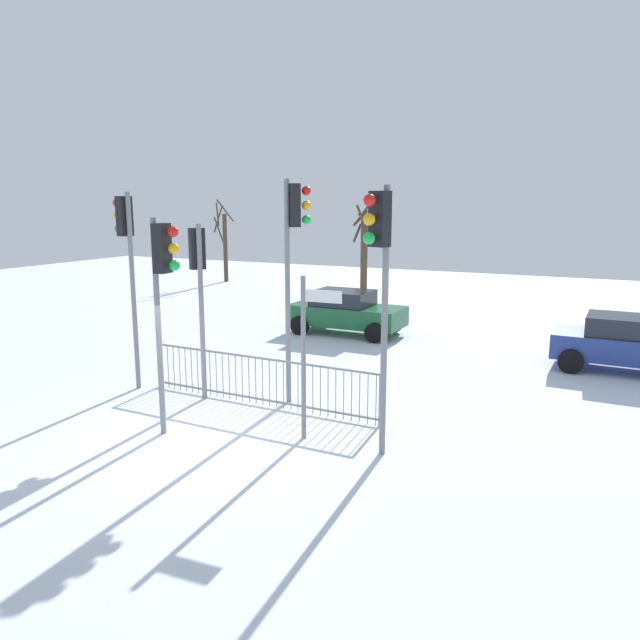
{
  "coord_description": "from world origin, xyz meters",
  "views": [
    {
      "loc": [
        6.77,
        -8.69,
        4.36
      ],
      "look_at": [
        0.92,
        3.36,
        1.77
      ],
      "focal_mm": 34.08,
      "sensor_mm": 36.0,
      "label": 1
    }
  ],
  "objects": [
    {
      "name": "pedestrian_guard_railing",
      "position": [
        -0.0,
        2.22,
        0.55
      ],
      "size": [
        5.75,
        0.22,
        1.07
      ],
      "rotation": [
        0.0,
        0.0,
        -0.03
      ],
      "color": "slate",
      "rests_on": "ground"
    },
    {
      "name": "traffic_light_rear_right",
      "position": [
        -3.38,
        2.01,
        3.37
      ],
      "size": [
        0.56,
        0.36,
        4.61
      ],
      "rotation": [
        0.0,
        0.0,
        1.36
      ],
      "color": "slate",
      "rests_on": "ground"
    },
    {
      "name": "traffic_light_foreground_left",
      "position": [
        0.6,
        2.74,
        3.55
      ],
      "size": [
        0.49,
        0.44,
        4.86
      ],
      "rotation": [
        0.0,
        0.0,
        5.35
      ],
      "color": "slate",
      "rests_on": "ground"
    },
    {
      "name": "traffic_light_mid_left",
      "position": [
        -1.44,
        2.1,
        2.88
      ],
      "size": [
        0.49,
        0.44,
        3.92
      ],
      "rotation": [
        0.0,
        0.0,
        0.94
      ],
      "color": "slate",
      "rests_on": "ground"
    },
    {
      "name": "traffic_light_mid_right",
      "position": [
        -0.62,
        -0.04,
        3.01
      ],
      "size": [
        0.57,
        0.34,
        4.1
      ],
      "rotation": [
        0.0,
        0.0,
        4.81
      ],
      "color": "slate",
      "rests_on": "ground"
    },
    {
      "name": "car_green_mid",
      "position": [
        -1.22,
        9.79,
        0.77
      ],
      "size": [
        3.82,
        1.97,
        1.47
      ],
      "rotation": [
        0.0,
        0.0,
        -0.01
      ],
      "color": "#195933",
      "rests_on": "ground"
    },
    {
      "name": "ground_plane",
      "position": [
        0.0,
        0.0,
        0.0
      ],
      "size": [
        60.0,
        60.0,
        0.0
      ],
      "primitive_type": "plane",
      "color": "silver"
    },
    {
      "name": "car_blue_far",
      "position": [
        7.32,
        8.68,
        0.77
      ],
      "size": [
        3.85,
        2.01,
        1.47
      ],
      "rotation": [
        0.0,
        0.0,
        -0.03
      ],
      "color": "navy",
      "rests_on": "ground"
    },
    {
      "name": "bare_tree_right",
      "position": [
        -4.54,
        19.67,
        2.18
      ],
      "size": [
        1.58,
        1.59,
        4.87
      ],
      "color": "#473828",
      "rests_on": "ground"
    },
    {
      "name": "direction_sign_post",
      "position": [
        1.84,
        0.91,
        1.72
      ],
      "size": [
        0.79,
        0.1,
        3.07
      ],
      "rotation": [
        0.0,
        0.0,
        0.05
      ],
      "color": "slate",
      "rests_on": "ground"
    },
    {
      "name": "traffic_light_foreground_right",
      "position": [
        3.3,
        0.73,
        3.4
      ],
      "size": [
        0.38,
        0.54,
        4.65
      ],
      "rotation": [
        0.0,
        0.0,
        2.76
      ],
      "color": "slate",
      "rests_on": "ground"
    },
    {
      "name": "bare_tree_left",
      "position": [
        -12.86,
        19.57,
        2.15
      ],
      "size": [
        1.25,
        1.12,
        4.56
      ],
      "color": "#473828",
      "rests_on": "ground"
    }
  ]
}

